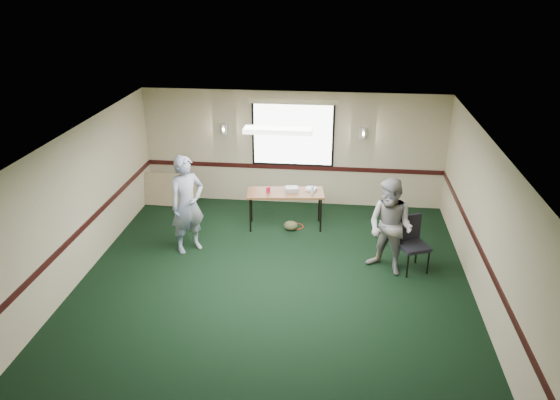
# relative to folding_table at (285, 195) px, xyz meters

# --- Properties ---
(ground) EXTENTS (8.00, 8.00, 0.00)m
(ground) POSITION_rel_folding_table_xyz_m (0.03, -2.64, -0.76)
(ground) COLOR black
(ground) RESTS_ON ground
(room_shell) EXTENTS (8.00, 8.02, 8.00)m
(room_shell) POSITION_rel_folding_table_xyz_m (0.03, -0.52, 0.82)
(room_shell) COLOR tan
(room_shell) RESTS_ON ground
(folding_table) EXTENTS (1.69, 0.83, 0.82)m
(folding_table) POSITION_rel_folding_table_xyz_m (0.00, 0.00, 0.00)
(folding_table) COLOR brown
(folding_table) RESTS_ON ground
(projector) EXTENTS (0.31, 0.27, 0.09)m
(projector) POSITION_rel_folding_table_xyz_m (0.13, 0.06, 0.10)
(projector) COLOR #97979F
(projector) RESTS_ON folding_table
(game_console) EXTENTS (0.25, 0.22, 0.05)m
(game_console) POSITION_rel_folding_table_xyz_m (0.54, 0.17, 0.09)
(game_console) COLOR white
(game_console) RESTS_ON folding_table
(red_cup) EXTENTS (0.09, 0.09, 0.13)m
(red_cup) POSITION_rel_folding_table_xyz_m (-0.36, -0.07, 0.12)
(red_cup) COLOR #B40C27
(red_cup) RESTS_ON folding_table
(water_bottle) EXTENTS (0.05, 0.05, 0.18)m
(water_bottle) POSITION_rel_folding_table_xyz_m (0.58, -0.05, 0.15)
(water_bottle) COLOR #97C7F8
(water_bottle) RESTS_ON folding_table
(duffel_bag) EXTENTS (0.35, 0.30, 0.21)m
(duffel_bag) POSITION_rel_folding_table_xyz_m (0.14, -0.18, -0.65)
(duffel_bag) COLOR #403F25
(duffel_bag) RESTS_ON ground
(cable_coil) EXTENTS (0.35, 0.35, 0.02)m
(cable_coil) POSITION_rel_folding_table_xyz_m (0.24, 0.00, -0.75)
(cable_coil) COLOR red
(cable_coil) RESTS_ON ground
(folded_table) EXTENTS (1.53, 0.30, 0.78)m
(folded_table) POSITION_rel_folding_table_xyz_m (-2.97, 0.88, -0.37)
(folded_table) COLOR #9B8860
(folded_table) RESTS_ON ground
(conference_chair) EXTENTS (0.67, 0.68, 1.03)m
(conference_chair) POSITION_rel_folding_table_xyz_m (2.50, -1.51, -0.15)
(conference_chair) COLOR black
(conference_chair) RESTS_ON ground
(person_left) EXTENTS (0.85, 0.84, 1.97)m
(person_left) POSITION_rel_folding_table_xyz_m (-1.80, -1.26, 0.23)
(person_left) COLOR #475C9C
(person_left) RESTS_ON ground
(person_right) EXTENTS (1.12, 1.07, 1.82)m
(person_right) POSITION_rel_folding_table_xyz_m (2.08, -1.69, 0.15)
(person_right) COLOR #6B82A7
(person_right) RESTS_ON ground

